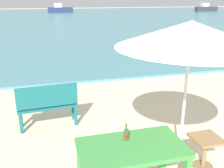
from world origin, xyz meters
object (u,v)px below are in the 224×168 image
at_px(patio_umbrella, 191,34).
at_px(bench_teal_center, 48,103).
at_px(side_table_wood, 205,148).
at_px(boat_tanker, 60,9).
at_px(beer_bottle_amber, 126,134).
at_px(swimmer_person, 135,47).
at_px(picnic_table_green, 132,153).
at_px(boat_fishing_trawler, 206,8).

bearing_deg(patio_umbrella, bench_teal_center, 136.22).
relative_size(side_table_wood, boat_tanker, 0.14).
distance_m(beer_bottle_amber, swimmer_person, 9.74).
xyz_separation_m(beer_bottle_amber, boat_tanker, (2.16, 40.84, -0.26)).
distance_m(beer_bottle_amber, patio_umbrella, 1.61).
bearing_deg(side_table_wood, bench_teal_center, 139.21).
distance_m(beer_bottle_amber, side_table_wood, 1.44).
bearing_deg(patio_umbrella, side_table_wood, -19.32).
xyz_separation_m(bench_teal_center, boat_tanker, (3.15, 38.73, 0.05)).
xyz_separation_m(beer_bottle_amber, bench_teal_center, (-0.99, 2.11, -0.31)).
xyz_separation_m(patio_umbrella, bench_teal_center, (-1.97, 1.88, -1.58)).
bearing_deg(boat_tanker, picnic_table_green, -92.97).
relative_size(beer_bottle_amber, swimmer_person, 0.65).
height_order(picnic_table_green, beer_bottle_amber, beer_bottle_amber).
distance_m(patio_umbrella, bench_teal_center, 3.15).
relative_size(side_table_wood, boat_fishing_trawler, 0.14).
bearing_deg(patio_umbrella, boat_tanker, 88.34).
distance_m(picnic_table_green, boat_tanker, 41.05).
xyz_separation_m(beer_bottle_amber, side_table_wood, (1.34, 0.10, -0.50)).
bearing_deg(boat_fishing_trawler, bench_teal_center, -127.78).
relative_size(bench_teal_center, boat_tanker, 0.31).
bearing_deg(bench_teal_center, swimmer_person, 57.85).
height_order(picnic_table_green, swimmer_person, picnic_table_green).
distance_m(beer_bottle_amber, bench_teal_center, 2.35).
bearing_deg(swimmer_person, patio_umbrella, -105.31).
xyz_separation_m(side_table_wood, swimmer_person, (2.06, 9.01, -0.11)).
bearing_deg(swimmer_person, boat_fishing_trawler, 50.97).
xyz_separation_m(side_table_wood, boat_tanker, (0.81, 40.74, 0.24)).
height_order(beer_bottle_amber, boat_fishing_trawler, boat_fishing_trawler).
distance_m(swimmer_person, boat_fishing_trawler, 37.16).
bearing_deg(patio_umbrella, boat_fishing_trawler, 55.61).
bearing_deg(beer_bottle_amber, picnic_table_green, -79.95).
bearing_deg(beer_bottle_amber, bench_teal_center, 115.13).
xyz_separation_m(bench_teal_center, boat_fishing_trawler, (27.80, 35.86, 0.04)).
bearing_deg(swimmer_person, beer_bottle_amber, -110.51).
bearing_deg(patio_umbrella, swimmer_person, 74.69).
relative_size(beer_bottle_amber, boat_fishing_trawler, 0.07).
relative_size(side_table_wood, bench_teal_center, 0.44).
height_order(bench_teal_center, boat_tanker, boat_tanker).
relative_size(beer_bottle_amber, side_table_wood, 0.49).
distance_m(picnic_table_green, beer_bottle_amber, 0.26).
height_order(bench_teal_center, swimmer_person, bench_teal_center).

